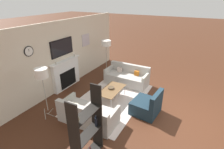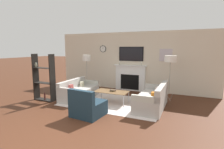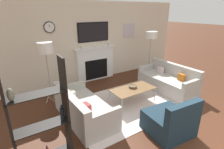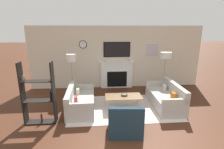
# 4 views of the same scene
# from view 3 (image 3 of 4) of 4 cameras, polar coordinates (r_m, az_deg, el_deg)

# --- Properties ---
(fireplace_wall) EXTENTS (7.53, 0.28, 2.70)m
(fireplace_wall) POSITION_cam_3_polar(r_m,az_deg,el_deg) (6.25, -6.03, 9.44)
(fireplace_wall) COLOR beige
(fireplace_wall) RESTS_ON ground_plane
(area_rug) EXTENTS (3.51, 2.14, 0.01)m
(area_rug) POSITION_cam_3_polar(r_m,az_deg,el_deg) (4.93, 6.39, -8.94)
(area_rug) COLOR beige
(area_rug) RESTS_ON ground_plane
(couch_left) EXTENTS (0.88, 1.77, 0.73)m
(couch_left) POSITION_cam_3_polar(r_m,az_deg,el_deg) (4.14, -9.47, -11.10)
(couch_left) COLOR #AFAAA2
(couch_left) RESTS_ON ground_plane
(couch_right) EXTENTS (0.83, 1.82, 0.82)m
(couch_right) POSITION_cam_3_polar(r_m,az_deg,el_deg) (5.76, 17.75, -2.20)
(couch_right) COLOR #AFAAA2
(couch_right) RESTS_ON ground_plane
(armchair) EXTENTS (0.92, 0.89, 0.83)m
(armchair) POSITION_cam_3_polar(r_m,az_deg,el_deg) (3.86, 18.42, -14.37)
(armchair) COLOR #192D3A
(armchair) RESTS_ON ground_plane
(coffee_table) EXTENTS (1.19, 0.63, 0.44)m
(coffee_table) POSITION_cam_3_polar(r_m,az_deg,el_deg) (4.71, 6.80, -4.83)
(coffee_table) COLOR brown
(coffee_table) RESTS_ON ground_plane
(decorative_bowl) EXTENTS (0.23, 0.23, 0.06)m
(decorative_bowl) POSITION_cam_3_polar(r_m,az_deg,el_deg) (4.74, 6.80, -3.92)
(decorative_bowl) COLOR brown
(decorative_bowl) RESTS_ON coffee_table
(floor_lamp_left) EXTENTS (0.37, 0.37, 1.67)m
(floor_lamp_left) POSITION_cam_3_polar(r_m,az_deg,el_deg) (4.72, -20.98, 7.88)
(floor_lamp_left) COLOR #9E998E
(floor_lamp_left) RESTS_ON ground_plane
(floor_lamp_right) EXTENTS (0.44, 0.44, 1.70)m
(floor_lamp_right) POSITION_cam_3_polar(r_m,az_deg,el_deg) (6.53, 12.64, 12.32)
(floor_lamp_right) COLOR #9E998E
(floor_lamp_right) RESTS_ON ground_plane
(shelf_unit) EXTENTS (0.86, 0.28, 1.76)m
(shelf_unit) POSITION_cam_3_polar(r_m,az_deg,el_deg) (3.00, -22.42, -13.05)
(shelf_unit) COLOR black
(shelf_unit) RESTS_ON ground_plane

